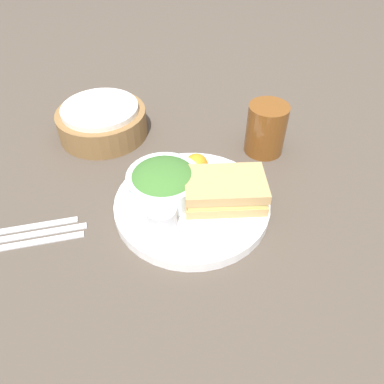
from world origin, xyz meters
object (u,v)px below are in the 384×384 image
(plate, at_px, (192,204))
(bread_basket, at_px, (102,121))
(sandwich, at_px, (225,190))
(dressing_cup, at_px, (161,217))
(salad_bowl, at_px, (164,182))
(knife, at_px, (22,236))
(fork, at_px, (21,244))
(spoon, at_px, (23,228))
(drink_glass, at_px, (266,129))

(plate, distance_m, bread_basket, 0.30)
(sandwich, relative_size, dressing_cup, 3.14)
(salad_bowl, height_order, bread_basket, salad_bowl)
(dressing_cup, bearing_deg, salad_bowl, 70.83)
(plate, bearing_deg, dressing_cup, -150.76)
(dressing_cup, bearing_deg, knife, 163.63)
(salad_bowl, height_order, dressing_cup, salad_bowl)
(bread_basket, bearing_deg, sandwich, -61.34)
(dressing_cup, height_order, bread_basket, bread_basket)
(fork, bearing_deg, salad_bowl, -168.93)
(fork, height_order, spoon, same)
(drink_glass, bearing_deg, plate, -149.98)
(bread_basket, bearing_deg, dressing_cup, -81.94)
(sandwich, bearing_deg, spoon, 169.33)
(salad_bowl, relative_size, knife, 0.62)
(drink_glass, height_order, fork, drink_glass)
(drink_glass, xyz_separation_m, knife, (-0.48, -0.08, -0.05))
(fork, xyz_separation_m, spoon, (0.00, 0.04, 0.00))
(plate, distance_m, knife, 0.29)
(bread_basket, distance_m, fork, 0.32)
(salad_bowl, xyz_separation_m, fork, (-0.25, -0.02, -0.04))
(fork, height_order, knife, same)
(dressing_cup, relative_size, knife, 0.24)
(plate, relative_size, drink_glass, 2.60)
(sandwich, xyz_separation_m, spoon, (-0.34, 0.06, -0.04))
(plate, relative_size, dressing_cup, 5.47)
(plate, relative_size, salad_bowl, 2.10)
(plate, bearing_deg, salad_bowl, 139.65)
(plate, bearing_deg, drink_glass, 30.02)
(drink_glass, relative_size, bread_basket, 0.55)
(salad_bowl, height_order, spoon, salad_bowl)
(dressing_cup, bearing_deg, spoon, 159.29)
(knife, bearing_deg, sandwich, 178.18)
(knife, bearing_deg, dressing_cup, 169.46)
(sandwich, distance_m, knife, 0.34)
(salad_bowl, bearing_deg, spoon, 176.89)
(plate, bearing_deg, fork, 177.78)
(dressing_cup, distance_m, fork, 0.23)
(sandwich, bearing_deg, fork, 175.38)
(plate, distance_m, drink_glass, 0.23)
(dressing_cup, xyz_separation_m, bread_basket, (-0.04, 0.32, -0.00))
(drink_glass, distance_m, spoon, 0.49)
(dressing_cup, relative_size, drink_glass, 0.48)
(bread_basket, distance_m, knife, 0.31)
(sandwich, distance_m, bread_basket, 0.34)
(spoon, bearing_deg, dressing_cup, 165.11)
(bread_basket, bearing_deg, drink_glass, -28.68)
(bread_basket, bearing_deg, salad_bowl, -74.39)
(sandwich, distance_m, spoon, 0.34)
(dressing_cup, height_order, drink_glass, drink_glass)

